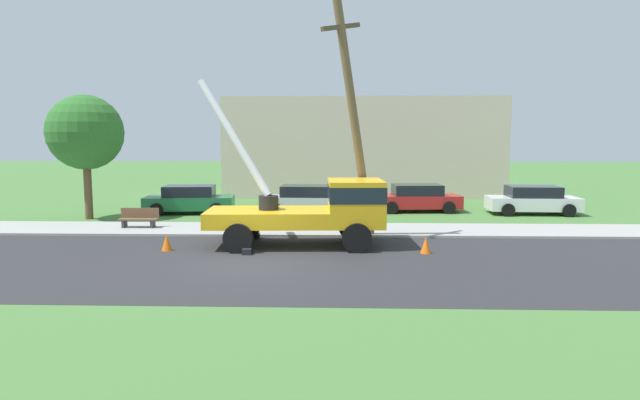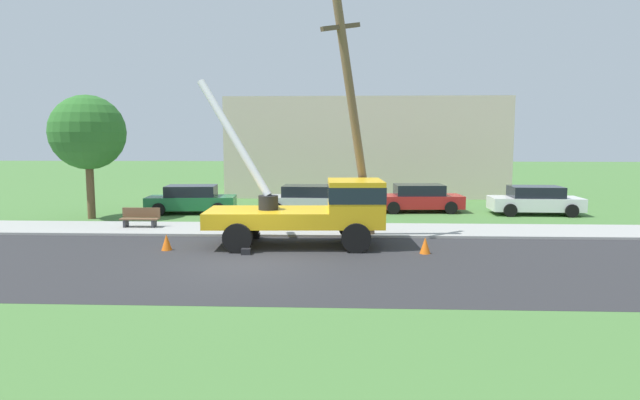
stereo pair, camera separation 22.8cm
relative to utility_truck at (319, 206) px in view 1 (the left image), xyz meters
The scene contains 14 objects.
ground_plane 9.55m from the utility_truck, 102.73° to the left, with size 120.00×120.00×0.00m, color #477538.
road_asphalt 3.75m from the utility_truck, 126.76° to the right, with size 80.00×8.66×0.01m, color #2B2B2D.
sidewalk_strip 3.95m from the utility_truck, 124.13° to the left, with size 80.00×3.05×0.10m, color #9E9E99.
utility_truck is the anchor object (origin of this frame).
leaning_utility_pole 3.61m from the utility_truck, 44.57° to the left, with size 2.15×2.01×8.87m.
traffic_cone_ahead 3.96m from the utility_truck, 18.55° to the right, with size 0.36×0.36×0.56m, color orange.
traffic_cone_behind 5.39m from the utility_truck, 168.66° to the right, with size 0.36×0.36×0.56m, color orange.
parked_sedan_green 10.57m from the utility_truck, 130.53° to the left, with size 4.55×2.29×1.42m.
parked_sedan_silver 8.36m from the utility_truck, 96.52° to the left, with size 4.47×2.14×1.42m.
parked_sedan_red 10.31m from the utility_truck, 62.19° to the left, with size 4.50×2.20×1.42m.
parked_sedan_white 13.40m from the utility_truck, 38.44° to the left, with size 4.45×2.11×1.42m.
park_bench 8.33m from the utility_truck, 157.73° to the left, with size 1.60×0.45×0.90m.
roadside_tree_near 12.90m from the utility_truck, 151.64° to the left, with size 3.49×3.49×5.83m.
lowrise_building_backdrop 18.06m from the utility_truck, 82.60° to the left, with size 18.00×6.00×6.40m, color beige.
Camera 1 is at (2.73, -16.20, 3.84)m, focal length 30.35 mm.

